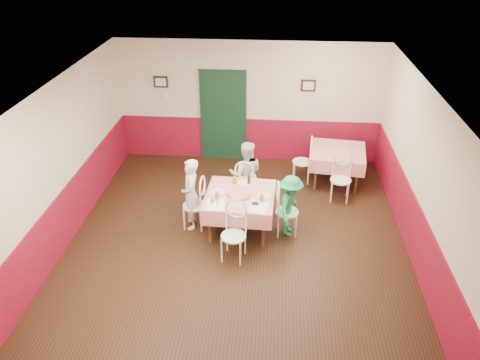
# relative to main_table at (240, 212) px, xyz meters

# --- Properties ---
(floor) EXTENTS (7.00, 7.00, 0.00)m
(floor) POSITION_rel_main_table_xyz_m (-0.02, -0.52, -0.38)
(floor) COLOR black
(floor) RESTS_ON ground
(ceiling) EXTENTS (7.00, 7.00, 0.00)m
(ceiling) POSITION_rel_main_table_xyz_m (-0.02, -0.52, 2.42)
(ceiling) COLOR white
(ceiling) RESTS_ON back_wall
(back_wall) EXTENTS (6.00, 0.10, 2.80)m
(back_wall) POSITION_rel_main_table_xyz_m (-0.02, 2.98, 1.02)
(back_wall) COLOR beige
(back_wall) RESTS_ON ground
(front_wall) EXTENTS (6.00, 0.10, 2.80)m
(front_wall) POSITION_rel_main_table_xyz_m (-0.02, -4.02, 1.02)
(front_wall) COLOR beige
(front_wall) RESTS_ON ground
(left_wall) EXTENTS (0.10, 7.00, 2.80)m
(left_wall) POSITION_rel_main_table_xyz_m (-3.02, -0.52, 1.02)
(left_wall) COLOR beige
(left_wall) RESTS_ON ground
(right_wall) EXTENTS (0.10, 7.00, 2.80)m
(right_wall) POSITION_rel_main_table_xyz_m (2.98, -0.52, 1.02)
(right_wall) COLOR beige
(right_wall) RESTS_ON ground
(wainscot_back) EXTENTS (6.00, 0.03, 1.00)m
(wainscot_back) POSITION_rel_main_table_xyz_m (-0.02, 2.97, 0.12)
(wainscot_back) COLOR maroon
(wainscot_back) RESTS_ON ground
(wainscot_left) EXTENTS (0.03, 7.00, 1.00)m
(wainscot_left) POSITION_rel_main_table_xyz_m (-3.01, -0.52, 0.12)
(wainscot_left) COLOR maroon
(wainscot_left) RESTS_ON ground
(wainscot_right) EXTENTS (0.03, 7.00, 1.00)m
(wainscot_right) POSITION_rel_main_table_xyz_m (2.96, -0.52, 0.12)
(wainscot_right) COLOR maroon
(wainscot_right) RESTS_ON ground
(door) EXTENTS (0.96, 0.06, 2.10)m
(door) POSITION_rel_main_table_xyz_m (-0.62, 2.93, 0.68)
(door) COLOR black
(door) RESTS_ON ground
(picture_left) EXTENTS (0.32, 0.03, 0.26)m
(picture_left) POSITION_rel_main_table_xyz_m (-2.02, 2.93, 1.48)
(picture_left) COLOR black
(picture_left) RESTS_ON back_wall
(picture_right) EXTENTS (0.32, 0.03, 0.26)m
(picture_right) POSITION_rel_main_table_xyz_m (1.28, 2.93, 1.48)
(picture_right) COLOR black
(picture_right) RESTS_ON back_wall
(thermostat) EXTENTS (0.10, 0.03, 0.10)m
(thermostat) POSITION_rel_main_table_xyz_m (-1.92, 2.93, 1.12)
(thermostat) COLOR white
(thermostat) RESTS_ON back_wall
(main_table) EXTENTS (1.28, 1.28, 0.77)m
(main_table) POSITION_rel_main_table_xyz_m (0.00, 0.00, 0.00)
(main_table) COLOR red
(main_table) RESTS_ON ground
(second_table) EXTENTS (1.24, 1.24, 0.77)m
(second_table) POSITION_rel_main_table_xyz_m (1.94, 1.97, 0.00)
(second_table) COLOR red
(second_table) RESTS_ON ground
(chair_left) EXTENTS (0.46, 0.46, 0.90)m
(chair_left) POSITION_rel_main_table_xyz_m (-0.85, 0.04, 0.08)
(chair_left) COLOR white
(chair_left) RESTS_ON ground
(chair_right) EXTENTS (0.45, 0.45, 0.90)m
(chair_right) POSITION_rel_main_table_xyz_m (0.85, -0.04, 0.08)
(chair_right) COLOR white
(chair_right) RESTS_ON ground
(chair_far) EXTENTS (0.46, 0.46, 0.90)m
(chair_far) POSITION_rel_main_table_xyz_m (0.04, 0.85, 0.08)
(chair_far) COLOR white
(chair_far) RESTS_ON ground
(chair_near) EXTENTS (0.49, 0.49, 0.90)m
(chair_near) POSITION_rel_main_table_xyz_m (-0.04, -0.85, 0.08)
(chair_near) COLOR white
(chair_near) RESTS_ON ground
(chair_second_a) EXTENTS (0.47, 0.47, 0.90)m
(chair_second_a) POSITION_rel_main_table_xyz_m (1.19, 1.97, 0.08)
(chair_second_a) COLOR white
(chair_second_a) RESTS_ON ground
(chair_second_b) EXTENTS (0.47, 0.47, 0.90)m
(chair_second_b) POSITION_rel_main_table_xyz_m (1.94, 1.22, 0.08)
(chair_second_b) COLOR white
(chair_second_b) RESTS_ON ground
(pizza) EXTENTS (0.43, 0.43, 0.03)m
(pizza) POSITION_rel_main_table_xyz_m (-0.02, -0.04, 0.40)
(pizza) COLOR #B74723
(pizza) RESTS_ON main_table
(plate_left) EXTENTS (0.26, 0.26, 0.01)m
(plate_left) POSITION_rel_main_table_xyz_m (-0.40, 0.04, 0.39)
(plate_left) COLOR white
(plate_left) RESTS_ON main_table
(plate_right) EXTENTS (0.26, 0.26, 0.01)m
(plate_right) POSITION_rel_main_table_xyz_m (0.43, -0.04, 0.39)
(plate_right) COLOR white
(plate_right) RESTS_ON main_table
(plate_far) EXTENTS (0.26, 0.26, 0.01)m
(plate_far) POSITION_rel_main_table_xyz_m (0.04, 0.39, 0.39)
(plate_far) COLOR white
(plate_far) RESTS_ON main_table
(glass_a) EXTENTS (0.08, 0.08, 0.15)m
(glass_a) POSITION_rel_main_table_xyz_m (-0.39, -0.21, 0.46)
(glass_a) COLOR #BF7219
(glass_a) RESTS_ON main_table
(glass_b) EXTENTS (0.08, 0.08, 0.14)m
(glass_b) POSITION_rel_main_table_xyz_m (0.39, -0.22, 0.45)
(glass_b) COLOR #BF7219
(glass_b) RESTS_ON main_table
(glass_c) EXTENTS (0.08, 0.08, 0.13)m
(glass_c) POSITION_rel_main_table_xyz_m (-0.13, 0.38, 0.45)
(glass_c) COLOR #BF7219
(glass_c) RESTS_ON main_table
(beer_bottle) EXTENTS (0.06, 0.06, 0.20)m
(beer_bottle) POSITION_rel_main_table_xyz_m (0.13, 0.37, 0.49)
(beer_bottle) COLOR #381C0A
(beer_bottle) RESTS_ON main_table
(shaker_a) EXTENTS (0.04, 0.04, 0.09)m
(shaker_a) POSITION_rel_main_table_xyz_m (-0.46, -0.43, 0.43)
(shaker_a) COLOR silver
(shaker_a) RESTS_ON main_table
(shaker_b) EXTENTS (0.04, 0.04, 0.09)m
(shaker_b) POSITION_rel_main_table_xyz_m (-0.36, -0.44, 0.43)
(shaker_b) COLOR silver
(shaker_b) RESTS_ON main_table
(shaker_c) EXTENTS (0.04, 0.04, 0.09)m
(shaker_c) POSITION_rel_main_table_xyz_m (-0.45, -0.31, 0.43)
(shaker_c) COLOR #B23319
(shaker_c) RESTS_ON main_table
(menu_left) EXTENTS (0.34, 0.43, 0.00)m
(menu_left) POSITION_rel_main_table_xyz_m (-0.39, -0.38, 0.39)
(menu_left) COLOR white
(menu_left) RESTS_ON main_table
(menu_right) EXTENTS (0.39, 0.46, 0.00)m
(menu_right) POSITION_rel_main_table_xyz_m (0.35, -0.40, 0.39)
(menu_right) COLOR white
(menu_right) RESTS_ON main_table
(wallet) EXTENTS (0.11, 0.10, 0.02)m
(wallet) POSITION_rel_main_table_xyz_m (0.29, -0.31, 0.40)
(wallet) COLOR black
(wallet) RESTS_ON main_table
(diner_left) EXTENTS (0.40, 0.55, 1.38)m
(diner_left) POSITION_rel_main_table_xyz_m (-0.90, 0.04, 0.31)
(diner_left) COLOR gray
(diner_left) RESTS_ON ground
(diner_far) EXTENTS (0.70, 0.57, 1.36)m
(diner_far) POSITION_rel_main_table_xyz_m (0.04, 0.90, 0.31)
(diner_far) COLOR gray
(diner_far) RESTS_ON ground
(diner_right) EXTENTS (0.60, 0.84, 1.17)m
(diner_right) POSITION_rel_main_table_xyz_m (0.90, -0.04, 0.21)
(diner_right) COLOR gray
(diner_right) RESTS_ON ground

